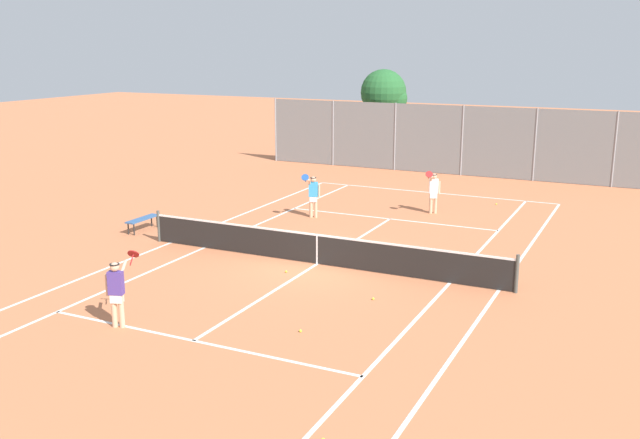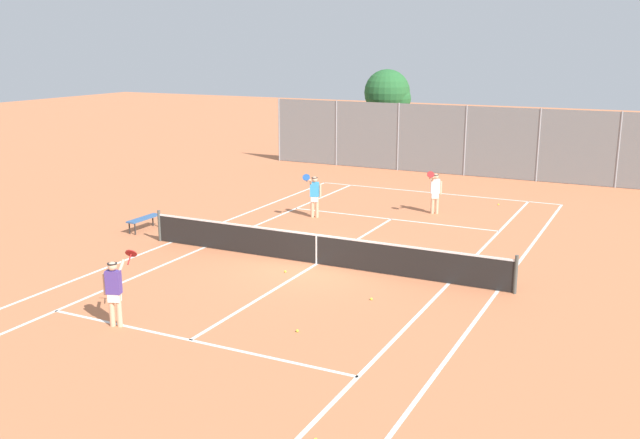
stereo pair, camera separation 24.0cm
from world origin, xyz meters
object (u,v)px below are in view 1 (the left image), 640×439
Objects in this scene: loose_tennis_ball_0 at (286,272)px; loose_tennis_ball_3 at (300,331)px; loose_tennis_ball_2 at (266,236)px; player_near_side at (117,290)px; player_far_right at (434,190)px; courtside_bench at (143,220)px; player_far_left at (313,194)px; loose_tennis_ball_5 at (373,299)px; loose_tennis_ball_1 at (496,204)px; tree_behind_left at (385,94)px; tennis_net at (317,248)px.

loose_tennis_ball_0 and loose_tennis_ball_3 have the same top height.
player_near_side is at bearing -83.83° from loose_tennis_ball_2.
player_far_right is 26.88× the size of loose_tennis_ball_0.
player_far_left is at bearing 44.03° from courtside_bench.
player_near_side is at bearing -106.90° from loose_tennis_ball_0.
loose_tennis_ball_0 is 1.00× the size of loose_tennis_ball_5.
courtside_bench is at bearing -164.94° from loose_tennis_ball_2.
player_far_right is 12.97m from loose_tennis_ball_3.
loose_tennis_ball_1 is at bearing 53.68° from player_far_right.
loose_tennis_ball_0 is 0.04× the size of courtside_bench.
player_far_left is 7.97m from loose_tennis_ball_1.
tree_behind_left is (-2.50, 18.24, 3.70)m from loose_tennis_ball_2.
loose_tennis_ball_2 is 4.55m from courtside_bench.
tennis_net is at bearing -106.47° from loose_tennis_ball_1.
player_near_side is at bearing -54.28° from courtside_bench.
loose_tennis_ball_5 is (3.14, -1.03, 0.00)m from loose_tennis_ball_0.
tree_behind_left is at bearing 106.45° from loose_tennis_ball_3.
player_far_right reaches higher than courtside_bench.
player_far_right reaches higher than loose_tennis_ball_1.
tennis_net is 5.31m from loose_tennis_ball_3.
player_near_side is 8.65m from loose_tennis_ball_2.
tennis_net is at bearing 68.47° from loose_tennis_ball_0.
loose_tennis_ball_0 is at bearing -76.78° from tree_behind_left.
tree_behind_left is (-8.64, 9.67, 3.70)m from loose_tennis_ball_1.
player_far_left is 3.41m from loose_tennis_ball_2.
player_far_left is 9.34m from loose_tennis_ball_5.
player_far_left and player_far_right have the same top height.
loose_tennis_ball_1 is 1.00× the size of loose_tennis_ball_3.
tree_behind_left reaches higher than tennis_net.
loose_tennis_ball_1 is at bearing 73.02° from loose_tennis_ball_0.
player_near_side is at bearing -102.77° from player_far_right.
loose_tennis_ball_1 is at bearing 42.80° from courtside_bench.
loose_tennis_ball_1 is 12.82m from loose_tennis_ball_5.
courtside_bench is (-10.52, -9.74, 0.38)m from loose_tennis_ball_1.
player_far_left reaches higher than loose_tennis_ball_3.
player_near_side reaches higher than loose_tennis_ball_3.
player_far_right is at bearing -61.43° from tree_behind_left.
tree_behind_left is (-5.49, 20.31, 3.23)m from tennis_net.
player_far_left is 26.88× the size of loose_tennis_ball_2.
courtside_bench reaches higher than loose_tennis_ball_0.
tree_behind_left reaches higher than player_far_right.
player_far_right is at bearing 77.23° from player_near_side.
tennis_net is at bearing -74.86° from tree_behind_left.
player_far_right is 9.34m from loose_tennis_ball_0.
tree_behind_left is at bearing 110.00° from loose_tennis_ball_5.
loose_tennis_ball_3 is at bearing -65.34° from player_far_left.
loose_tennis_ball_5 is (-0.46, -12.81, 0.00)m from loose_tennis_ball_1.
tennis_net is at bearing 72.26° from player_near_side.
player_far_left is 11.33m from loose_tennis_ball_3.
player_far_left is 0.35× the size of tree_behind_left.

